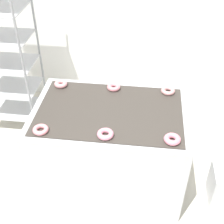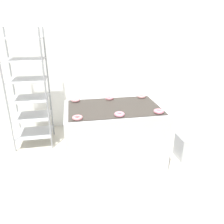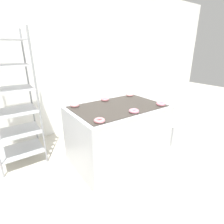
# 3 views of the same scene
# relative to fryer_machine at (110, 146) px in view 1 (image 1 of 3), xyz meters

# --- Properties ---
(fryer_machine) EXTENTS (1.35, 0.91, 0.86)m
(fryer_machine) POSITION_rel_fryer_machine_xyz_m (0.00, 0.00, 0.00)
(fryer_machine) COLOR #B7BABF
(fryer_machine) RESTS_ON ground_plane
(baking_rack_cart) EXTENTS (0.60, 0.52, 1.88)m
(baking_rack_cart) POSITION_rel_fryer_machine_xyz_m (-1.23, 0.77, 0.53)
(baking_rack_cart) COLOR gray
(baking_rack_cart) RESTS_ON ground_plane
(donut_near_left) EXTENTS (0.13, 0.13, 0.04)m
(donut_near_left) POSITION_rel_fryer_machine_xyz_m (-0.51, -0.34, 0.45)
(donut_near_left) COLOR pink
(donut_near_left) RESTS_ON fryer_machine
(donut_near_center) EXTENTS (0.13, 0.13, 0.04)m
(donut_near_center) POSITION_rel_fryer_machine_xyz_m (0.01, -0.33, 0.45)
(donut_near_center) COLOR pink
(donut_near_center) RESTS_ON fryer_machine
(donut_near_right) EXTENTS (0.13, 0.13, 0.04)m
(donut_near_right) POSITION_rel_fryer_machine_xyz_m (0.52, -0.32, 0.45)
(donut_near_right) COLOR pink
(donut_near_right) RESTS_ON fryer_machine
(donut_far_left) EXTENTS (0.12, 0.12, 0.04)m
(donut_far_left) POSITION_rel_fryer_machine_xyz_m (-0.51, 0.32, 0.45)
(donut_far_left) COLOR #CE898D
(donut_far_left) RESTS_ON fryer_machine
(donut_far_center) EXTENTS (0.12, 0.12, 0.04)m
(donut_far_center) POSITION_rel_fryer_machine_xyz_m (-0.01, 0.33, 0.45)
(donut_far_center) COLOR #D37E87
(donut_far_center) RESTS_ON fryer_machine
(donut_far_right) EXTENTS (0.13, 0.13, 0.04)m
(donut_far_right) POSITION_rel_fryer_machine_xyz_m (0.50, 0.33, 0.45)
(donut_far_right) COLOR #CF8E8E
(donut_far_right) RESTS_ON fryer_machine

